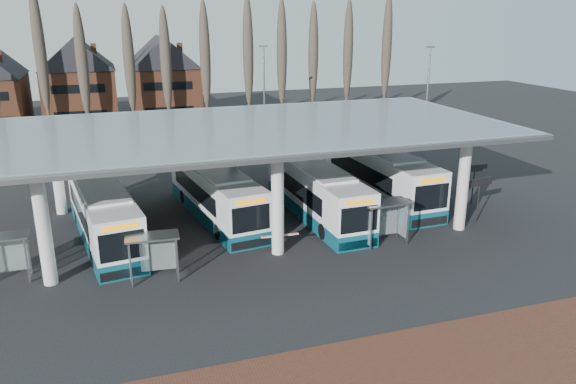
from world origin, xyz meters
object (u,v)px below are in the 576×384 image
object	(u,v)px
bus_1	(215,193)
shelter_0	(2,248)
bus_3	(379,175)
bus_2	(316,193)
shelter_2	(384,213)
bus_0	(103,214)
shelter_1	(153,247)

from	to	relation	value
bus_1	shelter_0	world-z (taller)	bus_1
bus_1	bus_3	bearing A→B (deg)	-6.18
bus_1	bus_2	distance (m)	6.72
shelter_2	bus_1	bearing A→B (deg)	135.54
bus_1	bus_2	xyz separation A→B (m)	(6.42, -1.97, -0.00)
bus_0	shelter_2	size ratio (longest dim) A/B	4.29
bus_2	shelter_2	bearing A→B (deg)	-72.04
bus_1	shelter_0	distance (m)	13.45
shelter_0	shelter_2	xyz separation A→B (m)	(20.52, -1.67, 0.12)
bus_1	bus_3	world-z (taller)	bus_3
bus_0	shelter_0	xyz separation A→B (m)	(-4.91, -4.19, 0.21)
bus_2	shelter_2	world-z (taller)	bus_2
bus_0	bus_3	distance (m)	19.46
bus_2	shelter_2	size ratio (longest dim) A/B	4.30
bus_3	shelter_1	xyz separation A→B (m)	(-17.02, -8.59, 0.06)
shelter_0	shelter_2	size ratio (longest dim) A/B	0.93
bus_0	shelter_1	distance (m)	6.84
shelter_2	bus_2	bearing A→B (deg)	107.54
bus_2	bus_3	size ratio (longest dim) A/B	0.93
shelter_0	bus_1	bearing A→B (deg)	25.42
bus_0	bus_1	world-z (taller)	bus_1
shelter_2	shelter_0	bearing A→B (deg)	173.03
bus_0	shelter_0	size ratio (longest dim) A/B	4.61
shelter_2	bus_0	bearing A→B (deg)	157.10
bus_1	shelter_2	xyz separation A→B (m)	(8.48, -7.67, 0.30)
shelter_2	bus_3	bearing A→B (deg)	62.69
bus_1	shelter_2	distance (m)	11.44
bus_2	bus_3	bearing A→B (deg)	19.87
bus_0	bus_2	size ratio (longest dim) A/B	1.00
bus_3	bus_0	bearing A→B (deg)	-175.88
bus_2	shelter_0	world-z (taller)	bus_2
shelter_1	shelter_2	size ratio (longest dim) A/B	0.94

